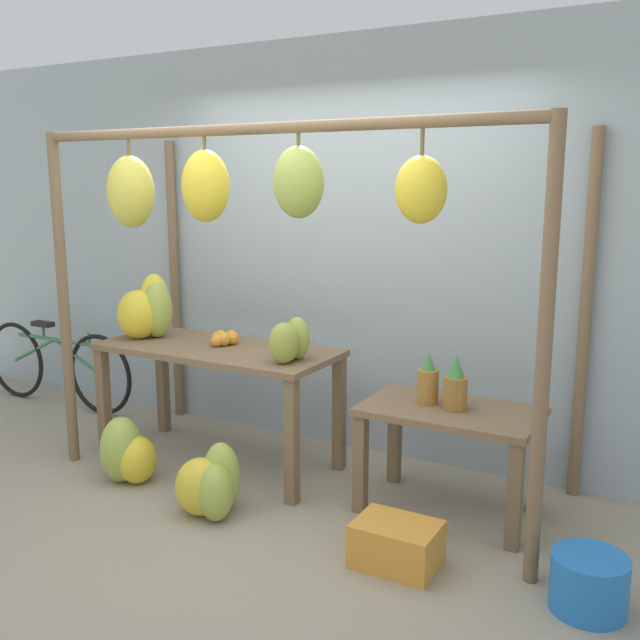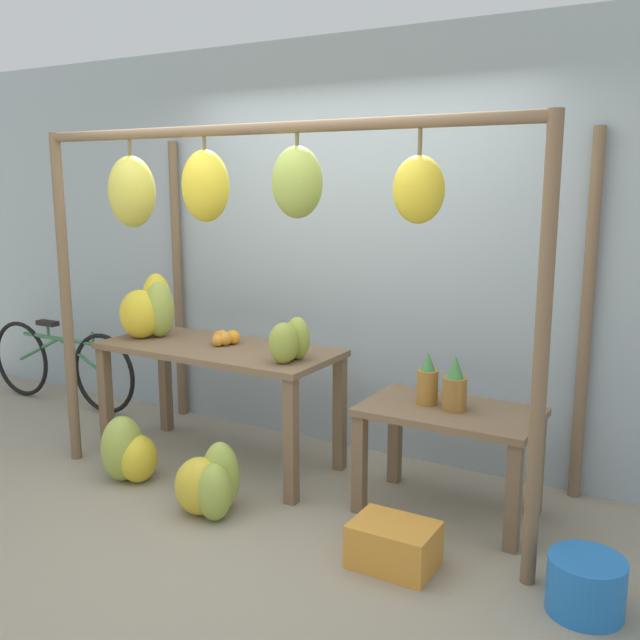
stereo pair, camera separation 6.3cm
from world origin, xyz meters
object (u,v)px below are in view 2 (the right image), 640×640
at_px(banana_pile_ground_right, 210,486).
at_px(blue_bucket, 586,585).
at_px(banana_pile_on_table, 151,310).
at_px(parked_bicycle, 60,364).
at_px(orange_pile, 225,338).
at_px(fruit_crate_white, 394,545).
at_px(banana_pile_ground_left, 129,452).
at_px(papaya_pile, 291,341).
at_px(pineapple_cluster, 446,386).

bearing_deg(banana_pile_ground_right, blue_bucket, 2.44).
relative_size(banana_pile_ground_right, blue_bucket, 1.29).
xyz_separation_m(banana_pile_on_table, parked_bicycle, (-1.38, 0.34, -0.64)).
relative_size(orange_pile, blue_bucket, 0.59).
bearing_deg(fruit_crate_white, orange_pile, 155.93).
relative_size(banana_pile_on_table, banana_pile_ground_right, 1.03).
xyz_separation_m(banana_pile_on_table, blue_bucket, (3.01, -0.55, -0.86)).
xyz_separation_m(banana_pile_on_table, banana_pile_ground_right, (0.99, -0.64, -0.82)).
xyz_separation_m(banana_pile_ground_left, banana_pile_ground_right, (0.73, -0.11, -0.02)).
distance_m(banana_pile_on_table, parked_bicycle, 1.56).
bearing_deg(banana_pile_ground_right, banana_pile_on_table, 147.25).
bearing_deg(banana_pile_ground_left, banana_pile_ground_right, -8.43).
relative_size(orange_pile, papaya_pile, 0.57).
relative_size(orange_pile, pineapple_cluster, 0.64).
relative_size(fruit_crate_white, papaya_pile, 1.18).
xyz_separation_m(banana_pile_on_table, orange_pile, (0.58, 0.07, -0.15)).
bearing_deg(pineapple_cluster, banana_pile_on_table, -178.60).
height_order(banana_pile_ground_left, blue_bucket, banana_pile_ground_left).
relative_size(pineapple_cluster, parked_bicycle, 0.19).
bearing_deg(papaya_pile, banana_pile_on_table, 176.09).
bearing_deg(pineapple_cluster, banana_pile_ground_left, -162.54).
distance_m(banana_pile_on_table, banana_pile_ground_right, 1.44).
bearing_deg(parked_bicycle, banana_pile_ground_right, -22.45).
bearing_deg(blue_bucket, pineapple_cluster, 145.66).
height_order(banana_pile_ground_right, blue_bucket, banana_pile_ground_right).
xyz_separation_m(banana_pile_ground_right, fruit_crate_white, (1.13, 0.02, -0.06)).
distance_m(parked_bicycle, papaya_pile, 2.67).
xyz_separation_m(orange_pile, parked_bicycle, (-1.96, 0.27, -0.49)).
distance_m(banana_pile_on_table, pineapple_cluster, 2.13).
bearing_deg(banana_pile_on_table, blue_bucket, -10.44).
xyz_separation_m(banana_pile_on_table, fruit_crate_white, (2.12, -0.62, -0.88)).
distance_m(fruit_crate_white, parked_bicycle, 3.64).
height_order(orange_pile, parked_bicycle, orange_pile).
height_order(banana_pile_ground_right, parked_bicycle, parked_bicycle).
height_order(parked_bicycle, papaya_pile, papaya_pile).
height_order(orange_pile, fruit_crate_white, orange_pile).
bearing_deg(papaya_pile, parked_bicycle, 170.68).
bearing_deg(banana_pile_on_table, orange_pile, 6.54).
bearing_deg(orange_pile, pineapple_cluster, -0.54).
bearing_deg(fruit_crate_white, pineapple_cluster, 90.31).
bearing_deg(blue_bucket, banana_pile_ground_right, -177.56).
bearing_deg(banana_pile_ground_left, blue_bucket, -0.47).
xyz_separation_m(parked_bicycle, papaya_pile, (2.57, -0.42, 0.57)).
height_order(blue_bucket, parked_bicycle, parked_bicycle).
xyz_separation_m(banana_pile_ground_right, blue_bucket, (2.01, 0.09, -0.04)).
xyz_separation_m(pineapple_cluster, blue_bucket, (0.89, -0.61, -0.62)).
height_order(orange_pile, pineapple_cluster, pineapple_cluster).
height_order(orange_pile, banana_pile_ground_right, orange_pile).
height_order(banana_pile_on_table, pineapple_cluster, banana_pile_on_table).
xyz_separation_m(banana_pile_ground_left, papaya_pile, (0.93, 0.45, 0.73)).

